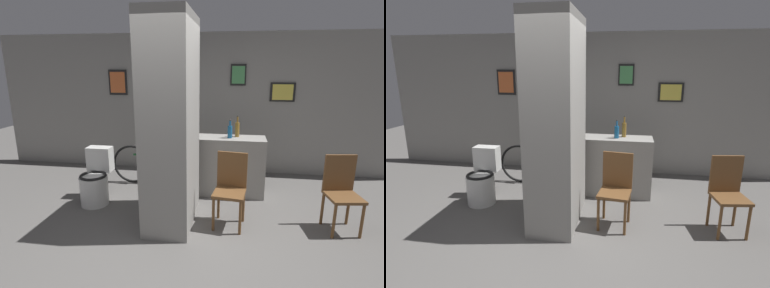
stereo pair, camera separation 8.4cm
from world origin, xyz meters
TOP-DOWN VIEW (x-y plane):
  - ground_plane at (0.00, 0.00)m, footprint 14.00×14.00m
  - wall_back at (0.00, 2.63)m, footprint 8.00×0.09m
  - pillar_center at (-0.11, 0.55)m, footprint 0.60×1.11m
  - counter_shelf at (0.58, 1.52)m, footprint 1.15×0.44m
  - toilet at (-1.35, 0.89)m, footprint 0.41×0.57m
  - chair_near_pillar at (0.65, 0.55)m, footprint 0.43×0.43m
  - chair_by_doorway at (2.01, 0.63)m, footprint 0.44×0.44m
  - bicycle at (-0.63, 1.74)m, footprint 1.59×0.42m
  - bottle_tall at (0.71, 1.59)m, footprint 0.07×0.07m
  - bottle_short at (0.60, 1.49)m, footprint 0.07×0.07m

SIDE VIEW (x-z plane):
  - ground_plane at x=0.00m, z-range 0.00..0.00m
  - toilet at x=-1.35m, z-range -0.07..0.74m
  - bicycle at x=-0.63m, z-range -0.01..0.72m
  - counter_shelf at x=0.58m, z-range 0.00..0.93m
  - chair_near_pillar at x=0.65m, z-range 0.05..0.99m
  - chair_by_doorway at x=2.01m, z-range 0.05..0.99m
  - bottle_short at x=0.60m, z-range 0.89..1.18m
  - bottle_tall at x=0.71m, z-range 0.89..1.23m
  - pillar_center at x=-0.11m, z-range 0.00..2.60m
  - wall_back at x=0.00m, z-range 0.00..2.60m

